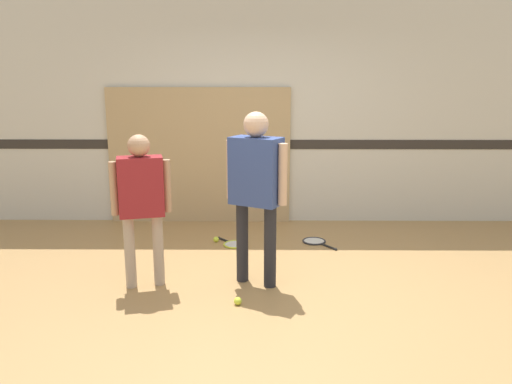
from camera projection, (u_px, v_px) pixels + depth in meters
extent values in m
plane|color=#A87F4C|center=(262.00, 291.00, 4.46)|extent=(16.00, 16.00, 0.00)
cube|color=beige|center=(262.00, 99.00, 6.35)|extent=(16.00, 0.06, 3.20)
cube|color=#2D2823|center=(262.00, 144.00, 6.45)|extent=(16.00, 0.01, 0.12)
cube|color=tan|center=(199.00, 156.00, 6.46)|extent=(2.35, 0.05, 1.75)
cylinder|color=#232328|center=(242.00, 242.00, 4.61)|extent=(0.11, 0.11, 0.76)
cylinder|color=#232328|center=(270.00, 247.00, 4.48)|extent=(0.11, 0.11, 0.76)
cube|color=#334784|center=(256.00, 171.00, 4.40)|extent=(0.50, 0.42, 0.60)
sphere|color=#DBAD89|center=(256.00, 124.00, 4.31)|extent=(0.22, 0.22, 0.22)
cylinder|color=#DBAD89|center=(231.00, 170.00, 4.52)|extent=(0.08, 0.08, 0.54)
cylinder|color=#DBAD89|center=(283.00, 175.00, 4.28)|extent=(0.08, 0.08, 0.54)
cylinder|color=tan|center=(130.00, 252.00, 4.48)|extent=(0.10, 0.10, 0.67)
cylinder|color=tan|center=(158.00, 250.00, 4.54)|extent=(0.10, 0.10, 0.67)
cube|color=maroon|center=(141.00, 186.00, 4.38)|extent=(0.43, 0.30, 0.53)
sphere|color=tan|center=(139.00, 146.00, 4.30)|extent=(0.19, 0.19, 0.19)
cylinder|color=tan|center=(114.00, 189.00, 4.32)|extent=(0.07, 0.07, 0.47)
cylinder|color=tan|center=(167.00, 186.00, 4.43)|extent=(0.07, 0.07, 0.47)
torus|color=#C6D838|center=(235.00, 244.00, 5.68)|extent=(0.39, 0.39, 0.02)
cylinder|color=silver|center=(235.00, 244.00, 5.68)|extent=(0.23, 0.23, 0.01)
cylinder|color=black|center=(224.00, 240.00, 5.84)|extent=(0.14, 0.15, 0.02)
sphere|color=black|center=(219.00, 238.00, 5.91)|extent=(0.03, 0.03, 0.03)
torus|color=#28282D|center=(314.00, 241.00, 5.80)|extent=(0.38, 0.38, 0.02)
cylinder|color=silver|center=(314.00, 241.00, 5.80)|extent=(0.23, 0.23, 0.01)
cylinder|color=black|center=(329.00, 247.00, 5.60)|extent=(0.16, 0.20, 0.02)
sphere|color=black|center=(336.00, 249.00, 5.51)|extent=(0.03, 0.03, 0.03)
sphere|color=#CCE038|center=(238.00, 301.00, 4.18)|extent=(0.07, 0.07, 0.07)
sphere|color=#CCE038|center=(216.00, 239.00, 5.78)|extent=(0.07, 0.07, 0.07)
sphere|color=#CCE038|center=(239.00, 248.00, 5.48)|extent=(0.07, 0.07, 0.07)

